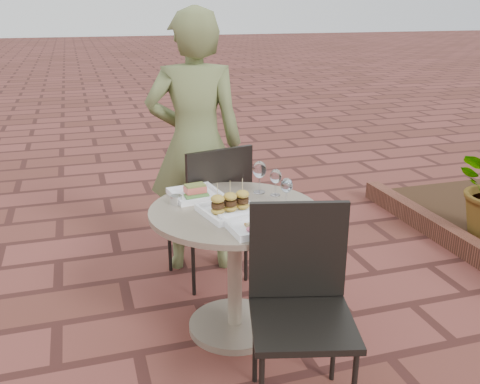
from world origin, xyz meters
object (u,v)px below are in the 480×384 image
object	(u,v)px
diner	(195,145)
plate_sliders	(230,207)
plate_tuna	(256,224)
cafe_table	(235,251)
chair_near	(300,291)
plate_salmon	(195,193)
chair_far	(213,204)

from	to	relation	value
diner	plate_sliders	world-z (taller)	diner
plate_tuna	cafe_table	bearing A→B (deg)	96.19
diner	plate_tuna	bearing A→B (deg)	103.54
chair_near	plate_sliders	bearing A→B (deg)	121.41
cafe_table	plate_tuna	size ratio (longest dim) A/B	2.91
chair_near	diner	xyz separation A→B (m)	(-0.14, 1.45, 0.32)
cafe_table	plate_salmon	world-z (taller)	plate_salmon
plate_sliders	chair_near	bearing A→B (deg)	-73.32
chair_far	diner	distance (m)	0.42
chair_far	plate_tuna	size ratio (longest dim) A/B	3.01
chair_far	diner	world-z (taller)	diner
cafe_table	chair_near	distance (m)	0.62
cafe_table	diner	size ratio (longest dim) A/B	0.52
chair_near	plate_tuna	distance (m)	0.40
diner	plate_tuna	world-z (taller)	diner
cafe_table	chair_near	bearing A→B (deg)	-78.59
diner	plate_tuna	distance (m)	1.12
chair_far	plate_sliders	distance (m)	0.67
chair_near	plate_sliders	xyz separation A→B (m)	(-0.16, 0.54, 0.22)
chair_far	plate_salmon	bearing A→B (deg)	48.48
plate_salmon	plate_tuna	world-z (taller)	plate_salmon
chair_far	plate_sliders	size ratio (longest dim) A/B	2.83
plate_tuna	chair_near	bearing A→B (deg)	-74.65
chair_near	chair_far	bearing A→B (deg)	109.57
diner	plate_sliders	distance (m)	0.91
cafe_table	diner	distance (m)	0.93
cafe_table	plate_sliders	world-z (taller)	plate_sliders
chair_far	chair_near	xyz separation A→B (m)	(0.10, -1.17, 0.00)
cafe_table	diner	bearing A→B (deg)	91.15
plate_salmon	plate_sliders	size ratio (longest dim) A/B	0.90
chair_far	diner	xyz separation A→B (m)	(-0.04, 0.28, 0.32)
cafe_table	chair_far	distance (m)	0.57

